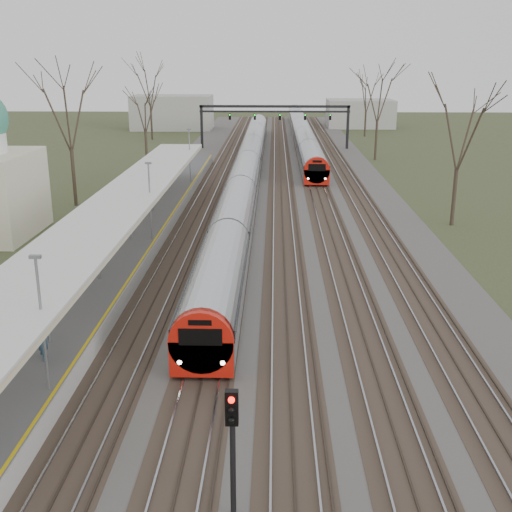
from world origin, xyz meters
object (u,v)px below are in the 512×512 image
Objects in this scene: train_near at (248,165)px; train_far at (302,131)px; signal_post at (232,435)px; passenger at (43,339)px.

train_near is 1.20× the size of train_far.
signal_post is (1.75, -52.65, 1.25)m from train_near.
passenger is at bearing -97.80° from train_near.
signal_post is (7.90, -7.72, 0.84)m from passenger.
train_near is 50.96× the size of passenger.
train_far is at bearing 86.48° from signal_post.
train_far is (7.00, 32.75, 0.00)m from train_near.
train_near is 33.49m from train_far.
train_near is at bearing 91.90° from signal_post.
train_far is 18.34× the size of signal_post.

